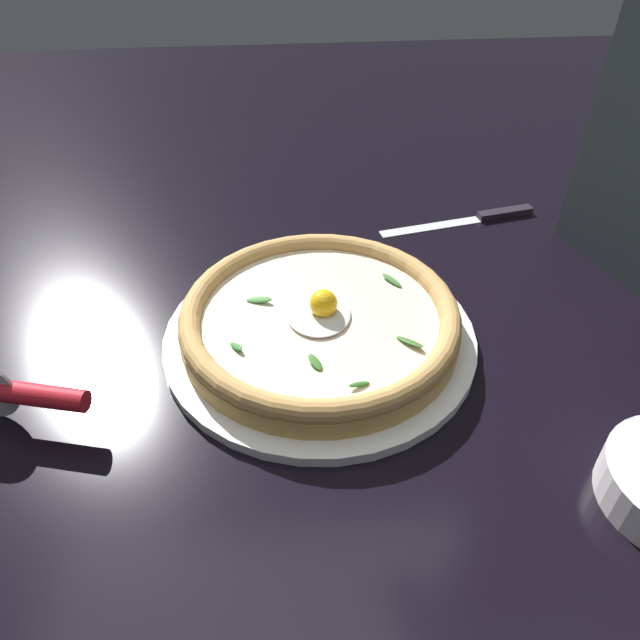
% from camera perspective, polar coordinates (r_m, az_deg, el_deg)
% --- Properties ---
extents(ground_plane, '(2.40, 2.40, 0.03)m').
position_cam_1_polar(ground_plane, '(0.69, -2.03, -2.98)').
color(ground_plane, black).
rests_on(ground_plane, ground).
extents(pizza_plate, '(0.35, 0.35, 0.01)m').
position_cam_1_polar(pizza_plate, '(0.67, -0.00, -1.70)').
color(pizza_plate, white).
rests_on(pizza_plate, ground).
extents(pizza, '(0.31, 0.31, 0.06)m').
position_cam_1_polar(pizza, '(0.65, 0.00, 0.00)').
color(pizza, tan).
rests_on(pizza, pizza_plate).
extents(pizza_cutter, '(0.05, 0.15, 0.08)m').
position_cam_1_polar(pizza_cutter, '(0.63, -26.73, -6.32)').
color(pizza_cutter, silver).
rests_on(pizza_cutter, ground).
extents(table_knife, '(0.06, 0.24, 0.01)m').
position_cam_1_polar(table_knife, '(0.93, 15.18, 9.51)').
color(table_knife, silver).
rests_on(table_knife, ground).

